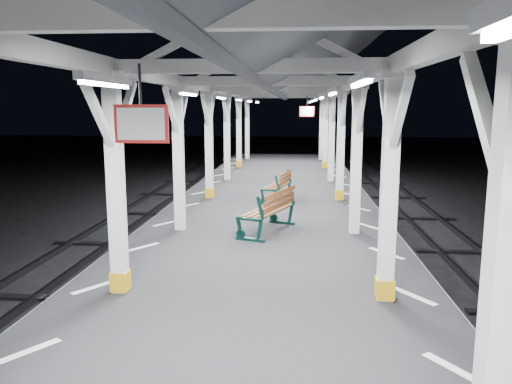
# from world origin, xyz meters

# --- Properties ---
(hazard_stripes_left) EXTENTS (1.00, 48.00, 0.01)m
(hazard_stripes_left) POSITION_xyz_m (-2.45, 0.00, 1.00)
(hazard_stripes_left) COLOR silver
(hazard_stripes_left) RESTS_ON platform
(hazard_stripes_right) EXTENTS (1.00, 48.00, 0.01)m
(hazard_stripes_right) POSITION_xyz_m (2.45, 0.00, 1.00)
(hazard_stripes_right) COLOR silver
(hazard_stripes_right) RESTS_ON platform
(canopy) EXTENTS (5.40, 49.00, 4.65)m
(canopy) POSITION_xyz_m (0.00, -0.02, 4.56)
(canopy) COLOR silver
(canopy) RESTS_ON platform
(bench_mid) EXTENTS (1.27, 1.95, 0.99)m
(bench_mid) POSITION_xyz_m (0.13, 5.87, 1.53)
(bench_mid) COLOR #0C2E27
(bench_mid) RESTS_ON platform
(bench_far) EXTENTS (0.92, 1.71, 0.88)m
(bench_far) POSITION_xyz_m (0.18, 9.89, 1.47)
(bench_far) COLOR #0C2E27
(bench_far) RESTS_ON platform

